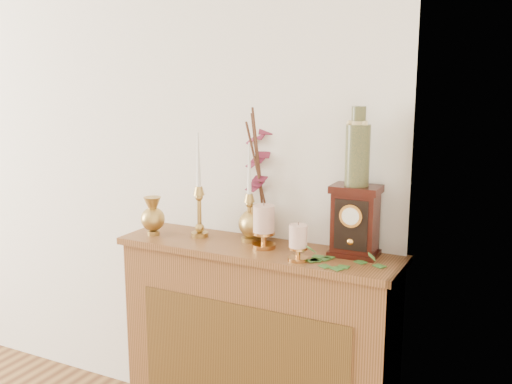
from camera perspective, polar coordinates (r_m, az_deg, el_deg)
The scene contains 10 objects.
console_shelf at distance 2.74m, azimuth 0.09°, elevation -15.13°, with size 1.24×0.34×0.93m.
candlestick_left at distance 2.68m, azimuth -5.44°, elevation -1.07°, with size 0.08×0.08×0.47m.
candlestick_center at distance 2.59m, azimuth -0.64°, elevation -1.69°, with size 0.07×0.07×0.43m.
bud_vase at distance 2.75m, azimuth -9.80°, elevation -2.30°, with size 0.11×0.11×0.18m.
ginger_jar at distance 2.63m, azimuth 0.24°, elevation 1.18°, with size 0.23×0.25×0.59m.
pillar_candle_left at distance 2.51m, azimuth 0.75°, elevation -3.10°, with size 0.10×0.10×0.20m.
pillar_candle_right at distance 2.35m, azimuth 4.03°, elevation -4.65°, with size 0.08×0.08×0.16m.
ivy_garland at distance 2.33m, azimuth 6.71°, elevation -6.61°, with size 0.32×0.18×0.07m.
mantel_clock at distance 2.43m, azimuth 9.41°, elevation -2.80°, with size 0.19×0.14×0.29m.
ceramic_vase at distance 2.38m, azimuth 9.66°, elevation 3.92°, with size 0.10×0.10×0.31m.
Camera 1 is at (2.50, -0.08, 1.67)m, focal length 42.00 mm.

